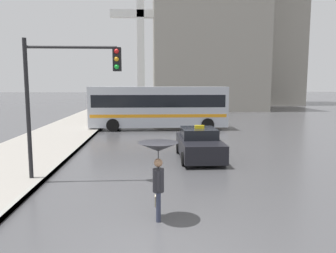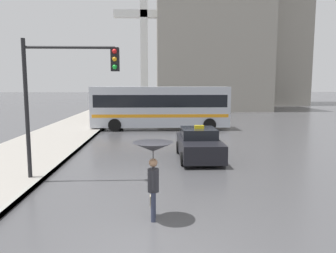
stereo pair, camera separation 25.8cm
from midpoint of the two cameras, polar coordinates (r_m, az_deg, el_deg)
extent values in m
plane|color=#424244|center=(7.35, -0.56, -20.63)|extent=(300.00, 300.00, 0.00)
cube|color=black|center=(15.39, 5.89, -3.55)|extent=(1.80, 4.20, 0.79)
cube|color=black|center=(15.49, 5.81, -1.13)|extent=(1.58, 1.89, 0.46)
cylinder|color=black|center=(14.34, 10.03, -5.48)|extent=(0.20, 0.60, 0.60)
cylinder|color=black|center=(14.07, 3.18, -5.62)|extent=(0.20, 0.60, 0.60)
cylinder|color=black|center=(16.84, 8.12, -3.54)|extent=(0.20, 0.60, 0.60)
cylinder|color=black|center=(16.61, 2.30, -3.62)|extent=(0.20, 0.60, 0.60)
cube|color=yellow|center=(15.24, 5.93, -0.09)|extent=(0.44, 0.16, 0.16)
cube|color=#B2B7C1|center=(25.37, -1.05, 3.52)|extent=(10.44, 2.54, 3.03)
cube|color=black|center=(25.35, -1.06, 4.56)|extent=(9.92, 2.56, 0.92)
cube|color=orange|center=(25.42, -1.05, 2.11)|extent=(10.13, 2.57, 0.24)
cylinder|color=black|center=(27.00, 6.67, 0.93)|extent=(0.96, 0.28, 0.96)
cylinder|color=black|center=(24.65, 7.53, 0.32)|extent=(0.96, 0.28, 0.96)
cylinder|color=black|center=(26.83, -8.36, 0.86)|extent=(0.96, 0.28, 0.96)
cylinder|color=black|center=(24.46, -8.95, 0.24)|extent=(0.96, 0.28, 0.96)
cylinder|color=#2D3347|center=(8.48, -1.69, -13.91)|extent=(0.13, 0.13, 0.75)
cylinder|color=#2D3347|center=(8.69, -1.65, -13.38)|extent=(0.13, 0.13, 0.75)
cylinder|color=#28282D|center=(8.37, -1.69, -9.35)|extent=(0.30, 0.30, 0.59)
sphere|color=#997051|center=(8.25, -1.70, -6.32)|extent=(0.22, 0.22, 0.22)
cylinder|color=#28282D|center=(8.18, -1.73, -9.42)|extent=(0.07, 0.07, 0.50)
cylinder|color=#28282D|center=(8.53, -1.65, -8.71)|extent=(0.07, 0.07, 0.50)
cone|color=#232328|center=(8.17, -1.71, -3.57)|extent=(1.02, 1.02, 0.23)
cylinder|color=black|center=(8.24, -1.70, -5.83)|extent=(0.02, 0.02, 0.66)
cube|color=#BFB28C|center=(8.82, -1.95, -12.80)|extent=(0.11, 0.18, 0.28)
cylinder|color=black|center=(12.33, -22.82, 2.35)|extent=(0.14, 0.14, 5.00)
cylinder|color=black|center=(11.91, -16.20, 13.09)|extent=(3.09, 0.10, 0.10)
cube|color=black|center=(11.62, -8.56, 11.47)|extent=(0.28, 0.28, 0.80)
sphere|color=red|center=(11.48, -8.67, 12.82)|extent=(0.16, 0.16, 0.16)
sphere|color=orange|center=(11.46, -8.65, 11.53)|extent=(0.16, 0.16, 0.16)
sphere|color=green|center=(11.44, -8.62, 10.23)|extent=(0.16, 0.16, 0.16)
cube|color=gray|center=(47.75, 7.65, 20.25)|extent=(14.67, 10.57, 28.42)
cube|color=white|center=(42.55, -4.00, 14.04)|extent=(0.90, 0.90, 16.93)
cube|color=white|center=(43.15, -4.05, 18.96)|extent=(7.45, 0.90, 0.90)
camera|label=1|loc=(0.13, -89.54, 0.06)|focal=35.00mm
camera|label=2|loc=(0.13, 90.46, -0.06)|focal=35.00mm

